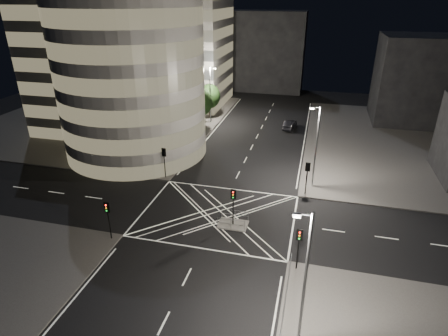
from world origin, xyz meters
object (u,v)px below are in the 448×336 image
(traffic_signal_fl, at_px, (164,157))
(traffic_signal_nl, at_px, (108,214))
(street_lamp_left_far, at_px, (210,93))
(sedan, at_px, (290,124))
(central_island, at_px, (233,224))
(street_lamp_right_near, at_px, (305,276))
(street_lamp_right_far, at_px, (316,145))
(traffic_signal_island, at_px, (233,200))
(street_lamp_left_near, at_px, (173,124))
(traffic_signal_fr, at_px, (307,172))
(traffic_signal_nr, at_px, (299,242))

(traffic_signal_fl, xyz_separation_m, traffic_signal_nl, (0.00, -13.60, 0.00))
(street_lamp_left_far, xyz_separation_m, sedan, (14.26, 0.24, -4.78))
(central_island, relative_size, street_lamp_left_far, 0.30)
(street_lamp_left_far, height_order, street_lamp_right_near, same)
(traffic_signal_fl, distance_m, street_lamp_right_far, 18.55)
(central_island, xyz_separation_m, traffic_signal_fl, (-10.80, 8.30, 2.84))
(traffic_signal_island, relative_size, street_lamp_left_near, 0.40)
(street_lamp_right_near, xyz_separation_m, sedan, (-4.61, 44.24, -4.78))
(traffic_signal_fr, xyz_separation_m, street_lamp_left_near, (-18.24, 5.20, 2.63))
(central_island, bearing_deg, street_lamp_right_far, 54.70)
(central_island, distance_m, street_lamp_right_near, 15.54)
(traffic_signal_fl, bearing_deg, street_lamp_right_near, -48.76)
(traffic_signal_nl, distance_m, street_lamp_left_far, 36.90)
(street_lamp_right_near, bearing_deg, traffic_signal_island, 120.75)
(central_island, bearing_deg, street_lamp_right_near, -59.25)
(sedan, bearing_deg, street_lamp_left_far, 9.00)
(traffic_signal_nl, xyz_separation_m, street_lamp_left_far, (-0.64, 36.80, 2.63))
(street_lamp_right_far, xyz_separation_m, sedan, (-4.61, 21.24, -4.78))
(traffic_signal_fr, height_order, street_lamp_right_near, street_lamp_right_near)
(central_island, distance_m, street_lamp_right_far, 13.98)
(street_lamp_left_far, height_order, street_lamp_right_far, same)
(traffic_signal_island, xyz_separation_m, street_lamp_left_far, (-11.44, 31.50, 2.63))
(traffic_signal_island, distance_m, street_lamp_left_near, 17.89)
(central_island, relative_size, traffic_signal_nr, 0.75)
(traffic_signal_fr, bearing_deg, street_lamp_right_near, -88.25)
(traffic_signal_fr, relative_size, traffic_signal_island, 1.00)
(traffic_signal_nr, distance_m, street_lamp_right_far, 16.03)
(traffic_signal_island, bearing_deg, central_island, 0.00)
(street_lamp_right_far, bearing_deg, traffic_signal_fr, -106.11)
(traffic_signal_fr, relative_size, traffic_signal_nr, 1.00)
(street_lamp_right_near, height_order, sedan, street_lamp_right_near)
(street_lamp_right_far, height_order, sedan, street_lamp_right_far)
(traffic_signal_fr, height_order, street_lamp_right_far, street_lamp_right_far)
(traffic_signal_fl, relative_size, street_lamp_left_far, 0.40)
(traffic_signal_fl, xyz_separation_m, traffic_signal_nr, (17.60, -13.60, 0.00))
(traffic_signal_fl, distance_m, traffic_signal_nr, 22.24)
(traffic_signal_fr, height_order, street_lamp_left_far, street_lamp_left_far)
(traffic_signal_island, bearing_deg, street_lamp_right_far, 54.70)
(traffic_signal_fl, relative_size, street_lamp_right_near, 0.40)
(central_island, relative_size, traffic_signal_island, 0.75)
(traffic_signal_fl, xyz_separation_m, street_lamp_left_near, (-0.64, 5.20, 2.63))
(traffic_signal_fr, height_order, sedan, traffic_signal_fr)
(central_island, height_order, street_lamp_left_near, street_lamp_left_near)
(central_island, bearing_deg, traffic_signal_fr, 50.67)
(traffic_signal_nr, bearing_deg, street_lamp_left_far, 116.36)
(traffic_signal_nl, relative_size, street_lamp_left_near, 0.40)
(traffic_signal_fl, xyz_separation_m, street_lamp_right_near, (18.24, -20.80, 2.63))
(sedan, bearing_deg, street_lamp_left_near, 60.00)
(central_island, bearing_deg, traffic_signal_nl, -153.86)
(traffic_signal_fr, bearing_deg, traffic_signal_fl, 180.00)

